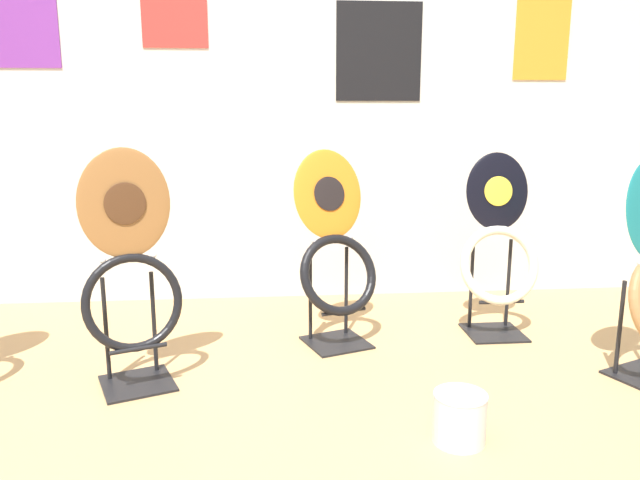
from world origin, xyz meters
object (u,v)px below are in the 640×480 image
object	(u,v)px
toilet_seat_display_woodgrain	(130,275)
paint_can	(460,416)
toilet_seat_display_orange_sun	(335,251)
toilet_seat_display_jazz_black	(498,249)

from	to	relation	value
toilet_seat_display_woodgrain	paint_can	size ratio (longest dim) A/B	5.27
toilet_seat_display_woodgrain	toilet_seat_display_orange_sun	world-z (taller)	toilet_seat_display_woodgrain
paint_can	toilet_seat_display_orange_sun	bearing A→B (deg)	108.71
toilet_seat_display_jazz_black	toilet_seat_display_woodgrain	xyz separation A→B (m)	(-1.69, -0.45, 0.03)
toilet_seat_display_orange_sun	toilet_seat_display_jazz_black	bearing A→B (deg)	3.20
toilet_seat_display_jazz_black	toilet_seat_display_orange_sun	size ratio (longest dim) A/B	0.98
paint_can	toilet_seat_display_woodgrain	bearing A→B (deg)	155.00
toilet_seat_display_woodgrain	toilet_seat_display_orange_sun	distance (m)	0.96
toilet_seat_display_orange_sun	paint_can	xyz separation A→B (m)	(0.32, -0.96, -0.36)
toilet_seat_display_jazz_black	paint_can	bearing A→B (deg)	-116.22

